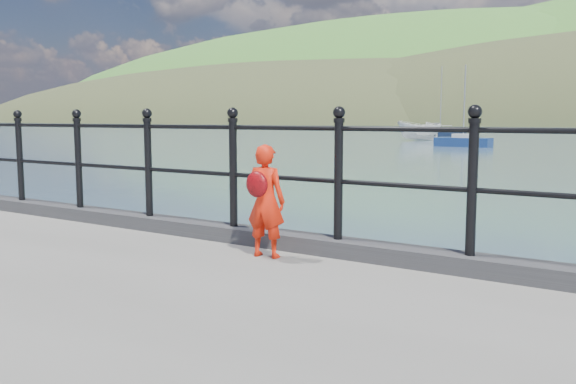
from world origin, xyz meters
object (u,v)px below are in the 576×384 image
Objects in this scene: child at (265,200)px; sailboat_port at (463,142)px; launch_white at (419,131)px; sailboat_left at (440,133)px; railing at (283,162)px.

child is 44.10m from sailboat_port.
sailboat_left reaches higher than launch_white.
sailboat_left reaches higher than child.
railing is 3.60× the size of launch_white.
child is 0.20× the size of launch_white.
launch_white is at bearing 129.34° from sailboat_port.
child is 0.16× the size of sailboat_port.
sailboat_left is (-22.15, 67.79, -1.18)m from child.
sailboat_port is (-11.46, 42.56, -1.17)m from child.
child is at bearing -36.49° from launch_white.
launch_white is at bearing 109.83° from railing.
child is 0.12× the size of sailboat_left.
launch_white is 12.98m from sailboat_port.
railing is at bearing -85.48° from child.
child is 71.33m from sailboat_left.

